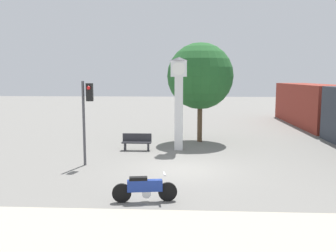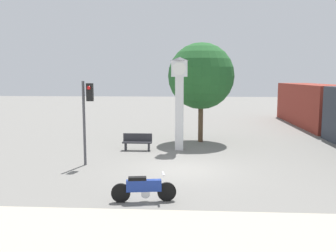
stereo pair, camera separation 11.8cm
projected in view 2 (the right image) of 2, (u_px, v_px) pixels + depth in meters
ground_plane at (183, 170)px, 16.30m from camera, size 120.00×120.00×0.00m
motorcycle at (144, 188)px, 12.07m from camera, size 2.09×0.54×0.93m
clock_tower at (179, 90)px, 20.32m from camera, size 1.03×1.03×5.07m
traffic_light at (87, 107)px, 16.81m from camera, size 0.50×0.35×3.83m
street_tree at (201, 76)px, 22.81m from camera, size 4.05×4.05×6.08m
bench at (137, 141)px, 20.53m from camera, size 1.60×0.44×0.92m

